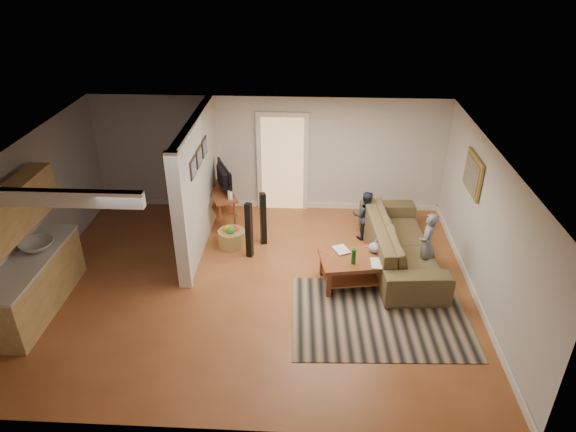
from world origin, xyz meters
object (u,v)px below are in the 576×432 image
object	(u,v)px
sofa	(399,261)
toy_basket	(232,237)
coffee_table	(361,262)
tv_console	(221,194)
speaker_left	(249,230)
child	(423,271)
toddler	(363,238)
speaker_right	(263,219)

from	to	relation	value
sofa	toy_basket	xyz separation A→B (m)	(-3.20, 0.39, 0.19)
sofa	coffee_table	distance (m)	1.12
coffee_table	sofa	bearing A→B (deg)	41.75
tv_console	speaker_left	xyz separation A→B (m)	(0.73, -1.28, -0.12)
speaker_left	child	world-z (taller)	speaker_left
sofa	toddler	bearing A→B (deg)	31.31
coffee_table	speaker_left	bearing A→B (deg)	159.87
tv_console	toy_basket	bearing A→B (deg)	-94.54
speaker_right	sofa	bearing A→B (deg)	-31.87
sofa	coffee_table	world-z (taller)	coffee_table
coffee_table	tv_console	xyz separation A→B (m)	(-2.76, 2.02, 0.26)
sofa	coffee_table	bearing A→B (deg)	127.17
speaker_right	tv_console	bearing A→B (deg)	119.61
coffee_table	speaker_right	bearing A→B (deg)	145.92
toddler	speaker_right	bearing A→B (deg)	7.47
toy_basket	child	xyz separation A→B (m)	(3.60, -0.67, -0.19)
coffee_table	speaker_right	world-z (taller)	speaker_right
speaker_right	toy_basket	xyz separation A→B (m)	(-0.61, -0.14, -0.36)
speaker_left	coffee_table	bearing A→B (deg)	-1.95
sofa	child	distance (m)	0.49
coffee_table	toy_basket	size ratio (longest dim) A/B	2.84
coffee_table	child	world-z (taller)	coffee_table
tv_console	child	size ratio (longest dim) A/B	1.07
speaker_right	toy_basket	distance (m)	0.72
coffee_table	speaker_left	size ratio (longest dim) A/B	1.32
speaker_left	toddler	bearing A→B (deg)	37.68
tv_console	toddler	bearing A→B (deg)	-33.85
speaker_left	toddler	xyz separation A→B (m)	(2.20, 0.78, -0.56)
child	speaker_left	bearing A→B (deg)	-76.25
speaker_left	speaker_right	size ratio (longest dim) A/B	1.02
sofa	speaker_left	xyz separation A→B (m)	(-2.80, 0.05, 0.56)
toy_basket	coffee_table	bearing A→B (deg)	-24.12
toy_basket	toddler	size ratio (longest dim) A/B	0.51
speaker_left	speaker_right	distance (m)	0.53
sofa	tv_console	bearing A→B (deg)	64.82
speaker_left	speaker_right	xyz separation A→B (m)	(0.22, 0.48, -0.01)
coffee_table	toddler	world-z (taller)	coffee_table
speaker_left	speaker_right	bearing A→B (deg)	83.82
child	sofa	bearing A→B (deg)	-105.23
child	toddler	size ratio (longest dim) A/B	1.14
speaker_left	child	size ratio (longest dim) A/B	0.96
child	coffee_table	bearing A→B (deg)	-50.97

